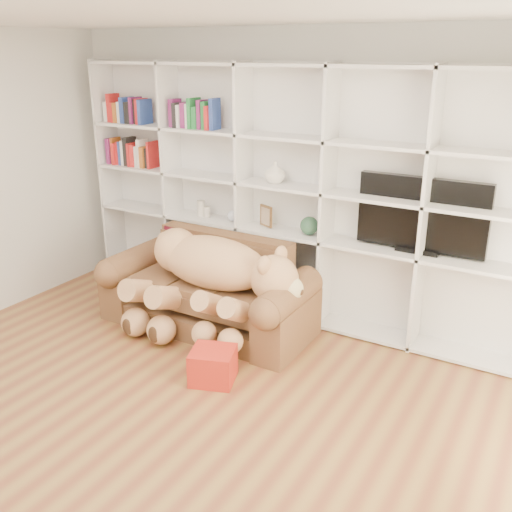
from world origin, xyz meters
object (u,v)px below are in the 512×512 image
Objects in this scene: sofa at (209,294)px; tv at (422,216)px; gift_box at (213,365)px; teddy_bear at (209,275)px.

sofa is 2.06m from tv.
gift_box is 0.31× the size of tv.
teddy_bear reaches higher than gift_box.
sofa is at bearing 136.25° from teddy_bear.
sofa is at bearing -159.99° from tv.
gift_box is at bearing -45.07° from teddy_bear.
sofa reaches higher than gift_box.
tv is at bearing 35.45° from teddy_bear.
gift_box is (0.59, -0.80, -0.18)m from sofa.
tv reaches higher than teddy_bear.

